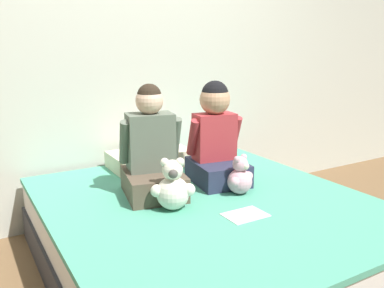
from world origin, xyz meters
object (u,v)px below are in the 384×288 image
Objects in this scene: sign_card at (245,215)px; pillow_at_headboard at (150,158)px; teddy_bear_held_by_right_child at (240,177)px; teddy_bear_held_by_left_child at (173,188)px; bed at (207,234)px; child_on_left at (152,153)px; child_on_right at (216,139)px.

pillow_at_headboard is at bearing 92.81° from sign_card.
teddy_bear_held_by_left_child is at bearing 164.19° from teddy_bear_held_by_right_child.
bed is 0.39m from teddy_bear_held_by_left_child.
child_on_left is 2.96× the size of sign_card.
bed is 8.81× the size of sign_card.
teddy_bear_held_by_left_child is (-0.44, -0.27, -0.15)m from child_on_right.
child_on_right reaches higher than bed.
sign_card reaches higher than bed.
pillow_at_headboard is (-0.21, 0.76, -0.04)m from teddy_bear_held_by_right_child.
child_on_right is at bearing 55.53° from teddy_bear_held_by_left_child.
teddy_bear_held_by_right_child is (0.21, -0.01, 0.30)m from bed.
child_on_right is at bearing 48.56° from bed.
sign_card is at bearing -87.19° from pillow_at_headboard.
child_on_right is at bearing 11.81° from child_on_left.
sign_card is (0.27, -0.26, -0.11)m from teddy_bear_held_by_left_child.
child_on_left reaches higher than pillow_at_headboard.
child_on_right reaches higher than teddy_bear_held_by_left_child.
child_on_left is at bearing 112.70° from teddy_bear_held_by_left_child.
teddy_bear_held_by_right_child is (0.43, -0.26, -0.14)m from child_on_left.
teddy_bear_held_by_right_child is at bearing -3.14° from bed.
child_on_left reaches higher than bed.
pillow_at_headboard reaches higher than sign_card.
teddy_bear_held_by_left_child is at bearing 136.76° from sign_card.
sign_card is at bearing -138.66° from teddy_bear_held_by_right_child.
teddy_bear_held_by_left_child is at bearing -79.91° from child_on_left.
sign_card is at bearing -79.68° from bed.
child_on_left is 2.27× the size of teddy_bear_held_by_left_child.
teddy_bear_held_by_right_child reaches higher than bed.
teddy_bear_held_by_left_child is 0.49× the size of pillow_at_headboard.
teddy_bear_held_by_right_child is at bearing -82.84° from child_on_right.
teddy_bear_held_by_left_child reaches higher than pillow_at_headboard.
teddy_bear_held_by_right_child is (-0.00, -0.26, -0.17)m from child_on_right.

